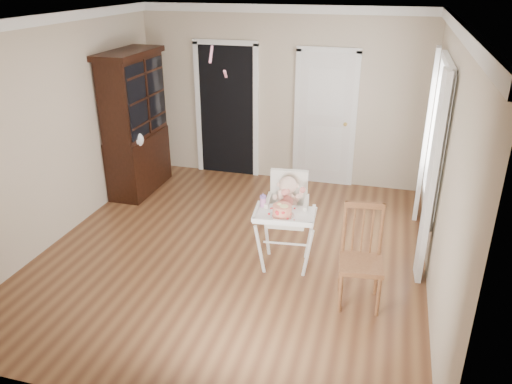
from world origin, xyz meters
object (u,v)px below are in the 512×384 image
(sippy_cup, at_px, (263,201))
(dining_chair, at_px, (361,260))
(cake, at_px, (282,210))
(china_cabinet, at_px, (136,123))
(high_chair, at_px, (287,211))

(sippy_cup, height_order, dining_chair, dining_chair)
(cake, height_order, china_cabinet, china_cabinet)
(china_cabinet, bearing_deg, sippy_cup, -35.39)
(high_chair, distance_m, china_cabinet, 3.11)
(cake, xyz_separation_m, sippy_cup, (-0.25, 0.16, 0.01))
(china_cabinet, distance_m, dining_chair, 4.12)
(high_chair, xyz_separation_m, dining_chair, (0.87, -0.48, -0.21))
(sippy_cup, xyz_separation_m, dining_chair, (1.11, -0.33, -0.37))
(high_chair, height_order, china_cabinet, china_cabinet)
(cake, height_order, sippy_cup, sippy_cup)
(high_chair, relative_size, dining_chair, 1.08)
(china_cabinet, bearing_deg, high_chair, -30.68)
(high_chair, relative_size, sippy_cup, 6.94)
(sippy_cup, distance_m, dining_chair, 1.21)
(cake, xyz_separation_m, dining_chair, (0.86, -0.17, -0.36))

